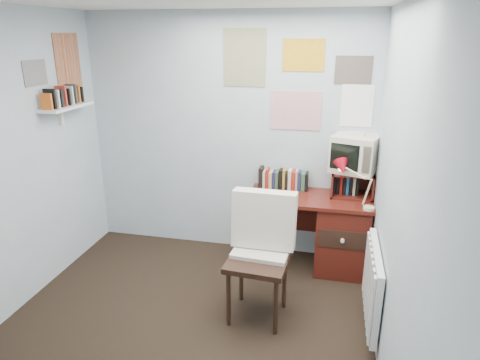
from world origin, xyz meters
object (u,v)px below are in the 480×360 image
Objects in this scene: desk_chair at (258,262)px; desk_lamp at (371,190)px; tv_riser at (352,184)px; desk at (336,232)px; radiator at (373,285)px; wall_shelf at (67,107)px; crt_tv at (356,152)px.

desk_chair is 1.23m from desk_lamp.
desk_lamp is 0.94× the size of tv_riser.
desk_chair is (-0.62, -0.94, 0.11)m from desk.
desk is at bearing 107.24° from radiator.
desk is at bearing -137.04° from tv_riser.
tv_riser is (0.12, 0.11, 0.48)m from desk.
wall_shelf reaches higher than radiator.
desk_lamp is 0.47× the size of radiator.
desk_lamp reaches higher than desk_chair.
desk_chair is at bearing -123.49° from desk.
desk is 3.00× the size of tv_riser.
desk_chair is 1.48m from crt_tv.
desk_lamp is 2.92m from wall_shelf.
tv_riser is (-0.15, 0.33, -0.06)m from desk_lamp.
tv_riser reaches higher than desk.
desk_chair is at bearing -16.06° from wall_shelf.
desk_chair is 1.34m from tv_riser.
desk_chair is 1.66× the size of wall_shelf.
wall_shelf reaches higher than tv_riser.
desk_chair reaches higher than desk.
crt_tv is (0.01, 0.02, 0.32)m from tv_riser.
radiator is at bearing -63.40° from crt_tv.
desk_chair is at bearing -133.24° from desk_lamp.
desk_lamp is (0.89, 0.72, 0.43)m from desk_chair.
tv_riser reaches higher than radiator.
wall_shelf is at bearing -169.00° from desk_lamp.
wall_shelf is (-2.84, -0.16, 0.67)m from desk_lamp.
crt_tv is 1.33m from radiator.
desk is 1.17× the size of desk_chair.
radiator is (0.29, -0.93, 0.01)m from desk.
tv_riser is 0.98× the size of crt_tv.
crt_tv is 0.51× the size of radiator.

